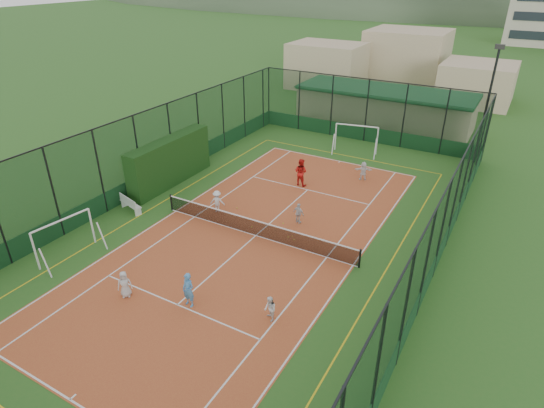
{
  "coord_description": "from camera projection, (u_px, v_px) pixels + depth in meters",
  "views": [
    {
      "loc": [
        10.96,
        -17.51,
        12.86
      ],
      "look_at": [
        0.08,
        1.62,
        1.2
      ],
      "focal_mm": 30.0,
      "sensor_mm": 36.0,
      "label": 1
    }
  ],
  "objects": [
    {
      "name": "ground",
      "position": [
        256.0,
        236.0,
        24.26
      ],
      "size": [
        300.0,
        300.0,
        0.0
      ],
      "primitive_type": "plane",
      "color": "#2B5F20",
      "rests_on": "ground"
    },
    {
      "name": "clubhouse",
      "position": [
        384.0,
        107.0,
        40.42
      ],
      "size": [
        15.2,
        7.2,
        3.15
      ],
      "primitive_type": null,
      "color": "tan",
      "rests_on": "ground"
    },
    {
      "name": "futsal_goal_near",
      "position": [
        65.0,
        238.0,
        22.18
      ],
      "size": [
        3.18,
        1.32,
        1.99
      ],
      "primitive_type": null,
      "rotation": [
        0.0,
        0.0,
        1.43
      ],
      "color": "white",
      "rests_on": "ground"
    },
    {
      "name": "child_far_left",
      "position": [
        217.0,
        201.0,
        26.32
      ],
      "size": [
        0.98,
        0.76,
        1.33
      ],
      "primitive_type": "imported",
      "rotation": [
        0.0,
        0.0,
        3.5
      ],
      "color": "silver",
      "rests_on": "court_slab"
    },
    {
      "name": "tennis_net",
      "position": [
        256.0,
        227.0,
        24.01
      ],
      "size": [
        11.67,
        0.12,
        1.06
      ],
      "primitive_type": null,
      "color": "black",
      "rests_on": "ground"
    },
    {
      "name": "child_near_right",
      "position": [
        270.0,
        309.0,
        18.26
      ],
      "size": [
        0.7,
        0.68,
        1.13
      ],
      "primitive_type": "imported",
      "rotation": [
        0.0,
        0.0,
        -0.69
      ],
      "color": "white",
      "rests_on": "court_slab"
    },
    {
      "name": "distant_hills",
      "position": [
        510.0,
        11.0,
        139.47
      ],
      "size": [
        200.0,
        60.0,
        24.0
      ],
      "primitive_type": null,
      "color": "#384C33",
      "rests_on": "ground"
    },
    {
      "name": "white_bench",
      "position": [
        131.0,
        203.0,
        26.48
      ],
      "size": [
        1.85,
        0.95,
        1.0
      ],
      "primitive_type": null,
      "rotation": [
        0.0,
        0.0,
        -0.27
      ],
      "color": "white",
      "rests_on": "ground"
    },
    {
      "name": "coach",
      "position": [
        301.0,
        172.0,
        29.43
      ],
      "size": [
        0.93,
        0.75,
        1.81
      ],
      "primitive_type": "imported",
      "rotation": [
        0.0,
        0.0,
        3.06
      ],
      "color": "red",
      "rests_on": "court_slab"
    },
    {
      "name": "child_far_right",
      "position": [
        299.0,
        213.0,
        25.17
      ],
      "size": [
        0.76,
        0.44,
        1.22
      ],
      "primitive_type": "imported",
      "rotation": [
        0.0,
        0.0,
        2.93
      ],
      "color": "silver",
      "rests_on": "court_slab"
    },
    {
      "name": "child_near_left",
      "position": [
        125.0,
        284.0,
        19.57
      ],
      "size": [
        0.73,
        0.71,
        1.26
      ],
      "primitive_type": "imported",
      "rotation": [
        0.0,
        0.0,
        0.72
      ],
      "color": "silver",
      "rests_on": "court_slab"
    },
    {
      "name": "hedge_left",
      "position": [
        170.0,
        161.0,
        29.45
      ],
      "size": [
        1.04,
        6.92,
        3.03
      ],
      "primitive_type": "cube",
      "color": "black",
      "rests_on": "ground"
    },
    {
      "name": "floodlight_ne",
      "position": [
        486.0,
        107.0,
        31.32
      ],
      "size": [
        0.6,
        0.26,
        8.25
      ],
      "primitive_type": null,
      "color": "black",
      "rests_on": "ground"
    },
    {
      "name": "futsal_goal_far",
      "position": [
        356.0,
        139.0,
        34.58
      ],
      "size": [
        3.39,
        1.56,
        2.11
      ],
      "primitive_type": null,
      "rotation": [
        0.0,
        0.0,
        0.19
      ],
      "color": "white",
      "rests_on": "ground"
    },
    {
      "name": "child_far_back",
      "position": [
        363.0,
        171.0,
        30.27
      ],
      "size": [
        1.23,
        0.81,
        1.27
      ],
      "primitive_type": "imported",
      "rotation": [
        0.0,
        0.0,
        3.55
      ],
      "color": "white",
      "rests_on": "court_slab"
    },
    {
      "name": "child_near_mid",
      "position": [
        188.0,
        290.0,
        18.96
      ],
      "size": [
        0.61,
        0.43,
        1.59
      ],
      "primitive_type": "imported",
      "rotation": [
        0.0,
        0.0,
        -0.09
      ],
      "color": "#4990CF",
      "rests_on": "court_slab"
    },
    {
      "name": "tennis_balls",
      "position": [
        274.0,
        228.0,
        24.89
      ],
      "size": [
        4.61,
        1.5,
        0.07
      ],
      "color": "#CCE033",
      "rests_on": "court_slab"
    },
    {
      "name": "perimeter_fence",
      "position": [
        255.0,
        194.0,
        23.09
      ],
      "size": [
        18.12,
        34.12,
        5.0
      ],
      "primitive_type": null,
      "color": "#103219",
      "rests_on": "ground"
    },
    {
      "name": "court_slab",
      "position": [
        256.0,
        236.0,
        24.25
      ],
      "size": [
        11.17,
        23.97,
        0.01
      ],
      "primitive_type": "cube",
      "color": "#A13B23",
      "rests_on": "ground"
    }
  ]
}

